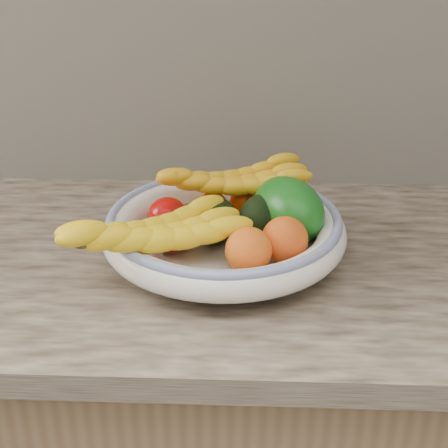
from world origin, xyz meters
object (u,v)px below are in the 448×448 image
(fruit_bowl, at_px, (224,230))
(banana_bunch_front, at_px, (153,238))
(green_mango, at_px, (288,210))
(banana_bunch_back, at_px, (233,185))

(fruit_bowl, height_order, banana_bunch_front, banana_bunch_front)
(fruit_bowl, bearing_deg, green_mango, 13.29)
(banana_bunch_front, bearing_deg, green_mango, 0.21)
(green_mango, distance_m, banana_bunch_front, 0.23)
(green_mango, xyz_separation_m, banana_bunch_back, (-0.09, 0.07, 0.01))
(green_mango, xyz_separation_m, banana_bunch_front, (-0.20, -0.12, 0.01))
(banana_bunch_back, relative_size, banana_bunch_front, 0.90)
(banana_bunch_back, bearing_deg, fruit_bowl, -109.24)
(fruit_bowl, distance_m, banana_bunch_back, 0.10)
(fruit_bowl, height_order, banana_bunch_back, banana_bunch_back)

